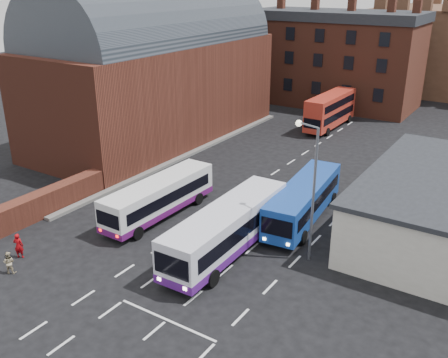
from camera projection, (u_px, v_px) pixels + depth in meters
The scene contains 11 objects.
ground at pixel (134, 265), 30.06m from camera, with size 180.00×180.00×0.00m, color black.
railway_station at pixel (156, 66), 51.37m from camera, with size 12.00×28.00×16.00m.
forecourt_wall at pixel (48, 201), 36.43m from camera, with size 1.20×10.00×1.80m, color #602B1E.
brick_terrace at pixel (332, 63), 66.83m from camera, with size 22.00×10.00×11.00m, color brown.
bus_white_outbound at pixel (159, 195), 35.70m from camera, with size 2.66×9.99×2.71m.
bus_white_inbound at pixel (227, 227), 30.76m from camera, with size 2.97×11.28×3.07m.
bus_blue at pixel (304, 199), 35.02m from camera, with size 3.36×10.42×2.79m.
bus_red_double at pixel (330, 110), 56.86m from camera, with size 2.57×9.76×3.89m.
street_lamp at pixel (311, 181), 28.94m from camera, with size 1.66×0.73×8.51m.
pedestrian_red at pixel (19, 246), 30.57m from camera, with size 0.60×0.39×1.64m, color #A0070C.
pedestrian_beige at pixel (9, 263), 28.99m from camera, with size 0.67×0.52×1.39m, color tan.
Camera 1 is at (18.67, -18.81, 16.05)m, focal length 40.00 mm.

